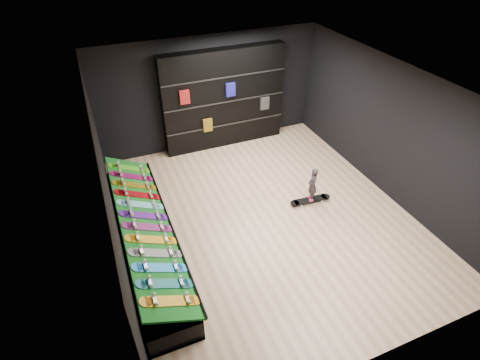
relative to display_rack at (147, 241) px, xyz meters
name	(u,v)px	position (x,y,z in m)	size (l,w,h in m)	color
floor	(265,217)	(2.55, 0.00, -0.25)	(6.00, 7.00, 0.01)	beige
ceiling	(271,86)	(2.55, 0.00, 2.75)	(6.00, 7.00, 0.01)	white
wall_back	(210,93)	(2.55, 3.50, 1.25)	(6.00, 0.02, 3.00)	black
wall_front	(389,300)	(2.55, -3.50, 1.25)	(6.00, 0.02, 3.00)	black
wall_left	(109,196)	(-0.45, 0.00, 1.25)	(0.02, 7.00, 3.00)	black
wall_right	(390,131)	(5.55, 0.00, 1.25)	(0.02, 7.00, 3.00)	black
display_rack	(147,241)	(0.00, 0.00, 0.00)	(0.90, 4.50, 0.50)	black
turf_ramp	(146,222)	(0.05, 0.00, 0.46)	(1.00, 4.50, 0.04)	#0D5614
back_shelving	(224,99)	(2.87, 3.32, 1.09)	(3.34, 0.39, 2.67)	black
floor_skateboard	(310,201)	(3.73, 0.05, -0.20)	(0.98, 0.22, 0.09)	black
child	(312,191)	(3.73, 0.05, 0.09)	(0.19, 0.13, 0.50)	black
display_board_0	(171,301)	(0.06, -1.90, 0.49)	(0.98, 0.22, 0.09)	orange
display_board_1	(165,284)	(0.06, -1.55, 0.49)	(0.98, 0.22, 0.09)	#0C8C99
display_board_2	(160,268)	(0.06, -1.21, 0.49)	(0.98, 0.22, 0.09)	blue
display_board_3	(156,253)	(0.06, -0.86, 0.49)	(0.98, 0.22, 0.09)	black
display_board_4	(152,239)	(0.06, -0.52, 0.49)	(0.98, 0.22, 0.09)	yellow
display_board_5	(148,227)	(0.06, -0.17, 0.49)	(0.98, 0.22, 0.09)	#2626BF
display_board_6	(144,215)	(0.06, 0.17, 0.49)	(0.98, 0.22, 0.09)	purple
display_board_7	(141,205)	(0.06, 0.52, 0.49)	(0.98, 0.22, 0.09)	#0CB2E5
display_board_8	(138,195)	(0.06, 0.86, 0.49)	(0.98, 0.22, 0.09)	red
display_board_9	(135,185)	(0.06, 1.21, 0.49)	(0.98, 0.22, 0.09)	yellow
display_board_10	(132,176)	(0.06, 1.55, 0.49)	(0.98, 0.22, 0.09)	#E5198C
display_board_11	(130,168)	(0.06, 1.90, 0.49)	(0.98, 0.22, 0.09)	green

